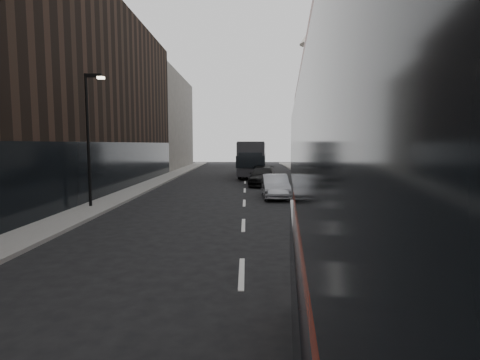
{
  "coord_description": "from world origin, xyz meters",
  "views": [
    {
      "loc": [
        0.12,
        -1.84,
        3.5
      ],
      "look_at": [
        -0.05,
        8.44,
        2.5
      ],
      "focal_mm": 28.0,
      "sensor_mm": 36.0,
      "label": 1
    }
  ],
  "objects_px": {
    "car_a": "(326,209)",
    "car_c": "(263,176)",
    "car_b": "(275,186)",
    "street_lamp": "(89,131)",
    "grey_bus": "(253,158)"
  },
  "relations": [
    {
      "from": "car_a",
      "to": "car_c",
      "type": "bearing_deg",
      "value": 93.11
    },
    {
      "from": "car_b",
      "to": "street_lamp",
      "type": "bearing_deg",
      "value": -157.77
    },
    {
      "from": "car_a",
      "to": "car_b",
      "type": "height_order",
      "value": "car_b"
    },
    {
      "from": "grey_bus",
      "to": "car_b",
      "type": "distance_m",
      "value": 16.11
    },
    {
      "from": "car_a",
      "to": "car_c",
      "type": "relative_size",
      "value": 0.71
    },
    {
      "from": "street_lamp",
      "to": "grey_bus",
      "type": "distance_m",
      "value": 22.36
    },
    {
      "from": "car_a",
      "to": "car_b",
      "type": "bearing_deg",
      "value": 96.68
    },
    {
      "from": "car_b",
      "to": "car_a",
      "type": "bearing_deg",
      "value": -79.05
    },
    {
      "from": "grey_bus",
      "to": "car_b",
      "type": "xyz_separation_m",
      "value": [
        1.2,
        -16.02,
        -1.23
      ]
    },
    {
      "from": "grey_bus",
      "to": "car_a",
      "type": "bearing_deg",
      "value": -80.14
    },
    {
      "from": "street_lamp",
      "to": "car_c",
      "type": "height_order",
      "value": "street_lamp"
    },
    {
      "from": "street_lamp",
      "to": "car_a",
      "type": "xyz_separation_m",
      "value": [
        11.85,
        -3.61,
        -3.53
      ]
    },
    {
      "from": "car_b",
      "to": "grey_bus",
      "type": "bearing_deg",
      "value": 93.6
    },
    {
      "from": "street_lamp",
      "to": "car_b",
      "type": "distance_m",
      "value": 11.61
    },
    {
      "from": "car_c",
      "to": "street_lamp",
      "type": "bearing_deg",
      "value": -124.77
    }
  ]
}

